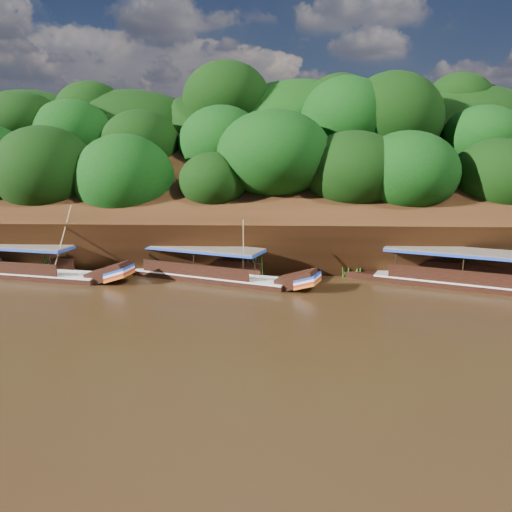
{
  "coord_description": "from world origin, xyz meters",
  "views": [
    {
      "loc": [
        1.87,
        -23.31,
        8.51
      ],
      "look_at": [
        0.58,
        7.0,
        1.97
      ],
      "focal_mm": 35.0,
      "sensor_mm": 36.0,
      "label": 1
    }
  ],
  "objects": [
    {
      "name": "ground",
      "position": [
        0.0,
        0.0,
        0.0
      ],
      "size": [
        160.0,
        160.0,
        0.0
      ],
      "primitive_type": "plane",
      "color": "black",
      "rests_on": "ground"
    },
    {
      "name": "boat_1",
      "position": [
        -1.92,
        8.22,
        0.5
      ],
      "size": [
        12.55,
        6.18,
        4.72
      ],
      "rotation": [
        0.0,
        0.0,
        -0.36
      ],
      "color": "black",
      "rests_on": "ground"
    },
    {
      "name": "boat_0",
      "position": [
        14.93,
        6.91,
        0.53
      ],
      "size": [
        14.08,
        7.2,
        5.7
      ],
      "rotation": [
        0.0,
        0.0,
        -0.39
      ],
      "color": "black",
      "rests_on": "ground"
    },
    {
      "name": "riverbank",
      "position": [
        -0.01,
        22.73,
        1.89
      ],
      "size": [
        120.0,
        30.06,
        19.4
      ],
      "color": "black",
      "rests_on": "ground"
    },
    {
      "name": "boat_2",
      "position": [
        -14.89,
        8.67,
        0.51
      ],
      "size": [
        14.32,
        4.55,
        5.35
      ],
      "rotation": [
        0.0,
        0.0,
        -0.2
      ],
      "color": "black",
      "rests_on": "ground"
    },
    {
      "name": "reeds",
      "position": [
        -3.5,
        9.62,
        0.89
      ],
      "size": [
        47.82,
        2.42,
        2.09
      ],
      "color": "#2B6218",
      "rests_on": "ground"
    }
  ]
}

